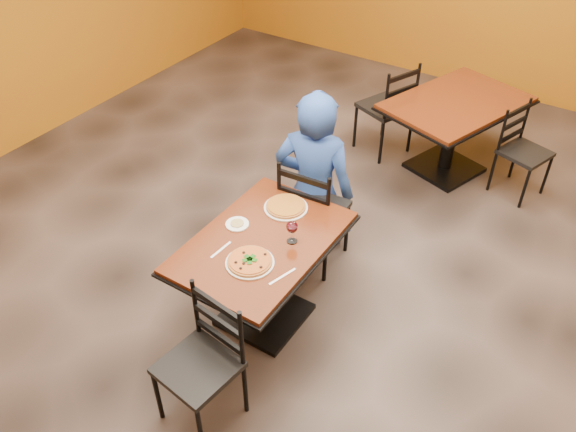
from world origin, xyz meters
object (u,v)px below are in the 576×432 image
Objects in this scene: plate_main at (250,263)px; chair_main_far at (315,210)px; pizza_main at (250,261)px; wine_glass at (292,231)px; chair_second_left at (385,107)px; chair_main_near at (198,368)px; table_second at (454,119)px; pizza_far at (286,206)px; table_main at (263,261)px; side_plate at (237,224)px; chair_second_right at (525,153)px; diner at (315,170)px; plate_far at (286,208)px.

chair_main_far is at bearing 95.88° from plate_main.
pizza_main is 1.58× the size of wine_glass.
chair_main_near is at bearing 29.14° from chair_second_left.
pizza_far is at bearing -101.60° from table_second.
table_second is at bearing 81.17° from table_main.
plate_main is at bearing -41.64° from side_plate.
wine_glass reaches higher than pizza_far.
plate_main reaches higher than table_second.
pizza_main is at bearing 29.29° from chair_second_left.
table_main is 1.27× the size of chair_second_left.
chair_second_right is 0.62× the size of diner.
table_second is (0.40, 2.56, 0.00)m from table_main.
table_main is 0.76m from chair_main_far.
diner reaches higher than pizza_far.
table_second is 1.57× the size of chair_main_far.
table_main is 1.00m from diner.
table_second is 9.57× the size of side_plate.
side_plate is at bearing 138.36° from pizza_main.
chair_main_far is 1.02m from plate_main.
table_second is 2.25m from pizza_far.
pizza_main is at bearing -41.64° from side_plate.
plate_far is at bearing 101.12° from pizza_main.
plate_main is (0.36, -2.79, 0.27)m from chair_second_left.
chair_second_right is at bearing 62.38° from plate_far.
plate_far is 1.72× the size of wine_glass.
diner is 0.63m from pizza_far.
pizza_main is (0.00, 0.00, 0.02)m from plate_main.
chair_second_left is 2.82m from plate_main.
chair_second_right reaches higher than table_second.
table_main is 2.79m from chair_second_right.
chair_second_left is at bearing 100.88° from wine_glass.
plate_far is at bearing 83.69° from chair_main_far.
diner is at bearing 106.88° from chair_main_near.
wine_glass reaches higher than chair_main_near.
chair_main_near is at bearing 92.33° from chair_main_far.
chair_second_left is 1.60m from diner.
table_main is at bearing 88.87° from chair_main_far.
chair_main_far is at bearing 87.53° from plate_far.
side_plate is (-0.18, -0.33, -0.02)m from pizza_far.
plate_far is (-0.12, 0.59, -0.02)m from pizza_main.
plate_far is at bearing 129.56° from wine_glass.
diner is at bearing 101.59° from plate_far.
diner is at bearing 111.72° from wine_glass.
table_second is 0.71m from chair_second_right.
table_main and table_second have the same top height.
chair_second_left is 3.45× the size of pizza_far.
pizza_main is at bearing 178.17° from chair_second_right.
chair_main_near reaches higher than table_second.
wine_glass reaches higher than plate_main.
diner is 4.40× the size of plate_main.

